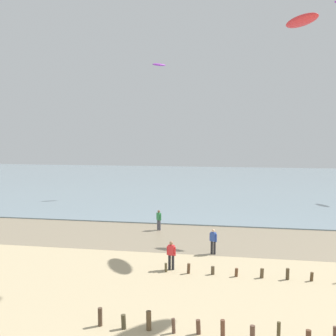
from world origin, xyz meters
TOP-DOWN VIEW (x-y plane):
  - wet_sand_strip at (0.00, 19.99)m, footprint 120.00×8.88m
  - sea at (0.00, 59.43)m, footprint 160.00×70.00m
  - groyne_near at (2.84, 4.73)m, footprint 13.64×0.34m
  - groyne_mid at (4.38, 11.83)m, footprint 13.71×0.32m
  - person_nearest_camera at (0.27, 15.95)m, footprint 0.51×0.37m
  - person_by_waterline at (-4.74, 22.10)m, footprint 0.48×0.39m
  - person_left_flank at (-1.95, 12.31)m, footprint 0.56×0.29m
  - kite_aloft_0 at (6.08, 19.48)m, footprint 2.69×3.39m
  - kite_aloft_1 at (-8.81, 41.88)m, footprint 1.95×1.68m

SIDE VIEW (x-z plane):
  - wet_sand_strip at x=0.00m, z-range 0.00..0.01m
  - sea at x=0.00m, z-range 0.00..0.10m
  - groyne_mid at x=4.38m, z-range -0.05..0.60m
  - groyne_near at x=2.84m, z-range -0.05..0.74m
  - person_nearest_camera at x=0.27m, z-range 0.06..1.77m
  - person_by_waterline at x=-4.74m, z-range 0.06..1.77m
  - person_left_flank at x=-1.95m, z-range 0.06..1.77m
  - kite_aloft_0 at x=6.08m, z-range 15.59..16.43m
  - kite_aloft_1 at x=-8.81m, z-range 17.11..17.58m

